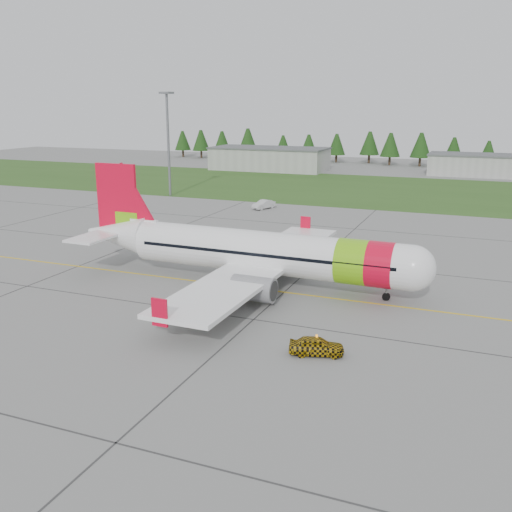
% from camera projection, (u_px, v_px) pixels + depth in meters
% --- Properties ---
extents(ground, '(320.00, 320.00, 0.00)m').
position_uv_depth(ground, '(154.00, 305.00, 52.68)').
color(ground, gray).
rests_on(ground, ground).
extents(aircraft, '(38.64, 35.45, 11.71)m').
position_uv_depth(aircraft, '(258.00, 252.00, 57.98)').
color(aircraft, white).
rests_on(aircraft, ground).
extents(follow_me_car, '(1.79, 1.96, 4.06)m').
position_uv_depth(follow_me_car, '(317.00, 329.00, 41.67)').
color(follow_me_car, gold).
rests_on(follow_me_car, ground).
extents(service_van, '(2.11, 2.06, 4.75)m').
position_uv_depth(service_van, '(264.00, 196.00, 100.90)').
color(service_van, silver).
rests_on(service_van, ground).
extents(grass_strip, '(320.00, 50.00, 0.03)m').
position_uv_depth(grass_strip, '(351.00, 188.00, 126.19)').
color(grass_strip, '#30561E').
rests_on(grass_strip, ground).
extents(taxi_guideline, '(120.00, 0.25, 0.02)m').
position_uv_depth(taxi_guideline, '(194.00, 281.00, 59.85)').
color(taxi_guideline, gold).
rests_on(taxi_guideline, ground).
extents(hangar_west, '(32.00, 14.00, 6.00)m').
position_uv_depth(hangar_west, '(269.00, 159.00, 161.36)').
color(hangar_west, '#A8A8A3').
rests_on(hangar_west, ground).
extents(hangar_east, '(24.00, 12.00, 5.20)m').
position_uv_depth(hangar_east, '(477.00, 166.00, 148.78)').
color(hangar_east, '#A8A8A3').
rests_on(hangar_east, ground).
extents(floodlight_mast, '(0.50, 0.50, 20.00)m').
position_uv_depth(floodlight_mast, '(168.00, 146.00, 113.67)').
color(floodlight_mast, slate).
rests_on(floodlight_mast, ground).
extents(treeline, '(160.00, 8.00, 10.00)m').
position_uv_depth(treeline, '(393.00, 148.00, 175.12)').
color(treeline, '#1C3F14').
rests_on(treeline, ground).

